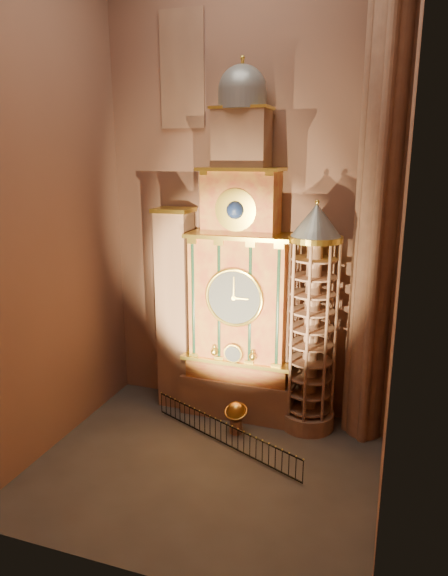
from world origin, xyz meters
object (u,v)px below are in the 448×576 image
(iron_railing, at_px, (224,433))
(astronomical_clock, at_px, (240,285))
(celestial_globe, at_px, (236,415))
(portrait_tower, at_px, (176,309))
(stair_turret, at_px, (312,322))

(iron_railing, bearing_deg, astronomical_clock, 94.03)
(astronomical_clock, relative_size, celestial_globe, 10.74)
(portrait_tower, distance_m, stair_turret, 6.91)
(stair_turret, xyz_separation_m, iron_railing, (-3.28, -2.89, -4.70))
(portrait_tower, relative_size, stair_turret, 0.94)
(astronomical_clock, xyz_separation_m, celestial_globe, (0.43, -1.98, -5.75))
(celestial_globe, bearing_deg, astronomical_clock, 102.30)
(celestial_globe, bearing_deg, stair_turret, 29.22)
(portrait_tower, xyz_separation_m, celestial_globe, (3.83, -2.00, -4.22))
(stair_turret, height_order, celestial_globe, stair_turret)
(portrait_tower, relative_size, celestial_globe, 6.56)
(celestial_globe, relative_size, iron_railing, 0.20)
(stair_turret, distance_m, iron_railing, 6.41)
(astronomical_clock, bearing_deg, celestial_globe, -77.70)
(astronomical_clock, height_order, portrait_tower, astronomical_clock)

